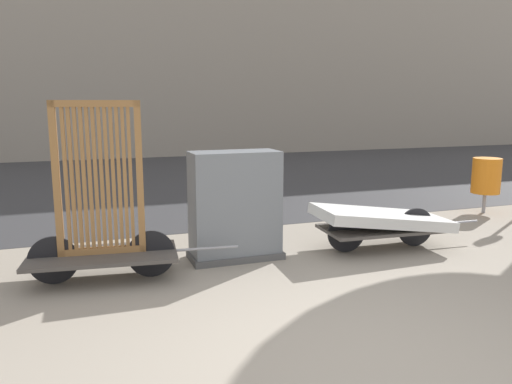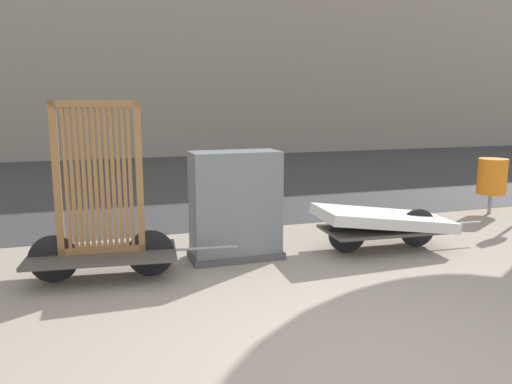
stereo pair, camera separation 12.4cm
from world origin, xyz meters
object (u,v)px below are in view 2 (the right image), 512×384
utility_cabinet (235,209)px  trash_bin (492,177)px  bike_cart_with_bedframe (102,220)px  bike_cart_with_mattress (384,221)px

utility_cabinet → trash_bin: (4.86, 1.02, 0.03)m
bike_cart_with_bedframe → trash_bin: size_ratio=2.39×
bike_cart_with_mattress → utility_cabinet: bearing=175.7°
bike_cart_with_bedframe → trash_bin: bearing=17.8°
bike_cart_with_mattress → trash_bin: size_ratio=2.49×
bike_cart_with_bedframe → trash_bin: 6.55m
bike_cart_with_mattress → utility_cabinet: size_ratio=1.80×
bike_cart_with_mattress → utility_cabinet: (-1.93, 0.27, 0.24)m
trash_bin → utility_cabinet: bearing=-168.2°
utility_cabinet → trash_bin: bearing=11.8°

